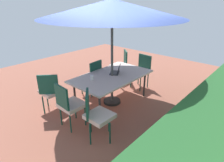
{
  "coord_description": "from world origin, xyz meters",
  "views": [
    {
      "loc": [
        3.28,
        2.92,
        2.48
      ],
      "look_at": [
        0.0,
        0.0,
        0.6
      ],
      "focal_mm": 30.8,
      "sensor_mm": 36.0,
      "label": 1
    }
  ],
  "objects_px": {
    "chair_west": "(141,70)",
    "chair_south": "(92,76)",
    "cup": "(92,78)",
    "chair_southeast": "(51,90)",
    "dining_table": "(112,77)",
    "chair_southwest": "(121,64)",
    "chair_northeast": "(96,113)",
    "patio_umbrella": "(112,9)",
    "chair_east": "(69,103)",
    "laptop": "(116,71)"
  },
  "relations": [
    {
      "from": "dining_table",
      "to": "chair_northeast",
      "type": "xyz_separation_m",
      "value": [
        1.23,
        0.71,
        -0.15
      ]
    },
    {
      "from": "chair_southeast",
      "to": "chair_west",
      "type": "distance_m",
      "value": 2.66
    },
    {
      "from": "chair_west",
      "to": "cup",
      "type": "distance_m",
      "value": 1.84
    },
    {
      "from": "patio_umbrella",
      "to": "chair_west",
      "type": "xyz_separation_m",
      "value": [
        -1.29,
        0.01,
        -1.74
      ]
    },
    {
      "from": "chair_west",
      "to": "chair_south",
      "type": "distance_m",
      "value": 1.49
    },
    {
      "from": "chair_east",
      "to": "chair_west",
      "type": "xyz_separation_m",
      "value": [
        -2.63,
        -0.03,
        0.0
      ]
    },
    {
      "from": "chair_southwest",
      "to": "chair_west",
      "type": "bearing_deg",
      "value": 39.82
    },
    {
      "from": "dining_table",
      "to": "laptop",
      "type": "distance_m",
      "value": 0.21
    },
    {
      "from": "laptop",
      "to": "chair_south",
      "type": "bearing_deg",
      "value": -107.98
    },
    {
      "from": "chair_south",
      "to": "cup",
      "type": "distance_m",
      "value": 0.83
    },
    {
      "from": "chair_east",
      "to": "chair_northeast",
      "type": "xyz_separation_m",
      "value": [
        -0.11,
        0.67,
        0.0
      ]
    },
    {
      "from": "chair_south",
      "to": "patio_umbrella",
      "type": "bearing_deg",
      "value": 84.79
    },
    {
      "from": "chair_west",
      "to": "chair_northeast",
      "type": "height_order",
      "value": "same"
    },
    {
      "from": "dining_table",
      "to": "laptop",
      "type": "xyz_separation_m",
      "value": [
        -0.18,
        -0.02,
        0.09
      ]
    },
    {
      "from": "dining_table",
      "to": "chair_west",
      "type": "xyz_separation_m",
      "value": [
        -1.29,
        0.01,
        -0.15
      ]
    },
    {
      "from": "chair_west",
      "to": "chair_south",
      "type": "bearing_deg",
      "value": -115.74
    },
    {
      "from": "dining_table",
      "to": "chair_west",
      "type": "height_order",
      "value": "chair_west"
    },
    {
      "from": "chair_west",
      "to": "chair_south",
      "type": "relative_size",
      "value": 1.0
    },
    {
      "from": "chair_west",
      "to": "dining_table",
      "type": "bearing_deg",
      "value": -86.04
    },
    {
      "from": "chair_southeast",
      "to": "cup",
      "type": "bearing_deg",
      "value": -177.09
    },
    {
      "from": "chair_west",
      "to": "laptop",
      "type": "distance_m",
      "value": 1.14
    },
    {
      "from": "dining_table",
      "to": "chair_southwest",
      "type": "xyz_separation_m",
      "value": [
        -1.33,
        -0.8,
        -0.15
      ]
    },
    {
      "from": "chair_south",
      "to": "laptop",
      "type": "height_order",
      "value": "chair_south"
    },
    {
      "from": "dining_table",
      "to": "chair_southeast",
      "type": "bearing_deg",
      "value": -32.22
    },
    {
      "from": "dining_table",
      "to": "chair_southwest",
      "type": "relative_size",
      "value": 2.05
    },
    {
      "from": "chair_west",
      "to": "chair_northeast",
      "type": "relative_size",
      "value": 1.0
    },
    {
      "from": "chair_east",
      "to": "chair_southeast",
      "type": "bearing_deg",
      "value": -2.43
    },
    {
      "from": "chair_northeast",
      "to": "cup",
      "type": "bearing_deg",
      "value": 4.51
    },
    {
      "from": "cup",
      "to": "chair_southeast",
      "type": "bearing_deg",
      "value": -40.99
    },
    {
      "from": "chair_southeast",
      "to": "chair_southwest",
      "type": "xyz_separation_m",
      "value": [
        -2.57,
        -0.02,
        0.0
      ]
    },
    {
      "from": "chair_east",
      "to": "chair_south",
      "type": "relative_size",
      "value": 1.0
    },
    {
      "from": "chair_east",
      "to": "chair_west",
      "type": "bearing_deg",
      "value": -85.24
    },
    {
      "from": "dining_table",
      "to": "chair_northeast",
      "type": "distance_m",
      "value": 1.43
    },
    {
      "from": "chair_east",
      "to": "laptop",
      "type": "bearing_deg",
      "value": -83.56
    },
    {
      "from": "chair_east",
      "to": "chair_northeast",
      "type": "relative_size",
      "value": 1.0
    },
    {
      "from": "patio_umbrella",
      "to": "cup",
      "type": "distance_m",
      "value": 1.58
    },
    {
      "from": "dining_table",
      "to": "chair_south",
      "type": "relative_size",
      "value": 2.05
    },
    {
      "from": "chair_southeast",
      "to": "dining_table",
      "type": "bearing_deg",
      "value": -168.32
    },
    {
      "from": "cup",
      "to": "laptop",
      "type": "bearing_deg",
      "value": 169.4
    },
    {
      "from": "dining_table",
      "to": "chair_west",
      "type": "relative_size",
      "value": 2.05
    },
    {
      "from": "chair_southwest",
      "to": "laptop",
      "type": "distance_m",
      "value": 1.41
    },
    {
      "from": "chair_east",
      "to": "chair_south",
      "type": "height_order",
      "value": "same"
    },
    {
      "from": "patio_umbrella",
      "to": "dining_table",
      "type": "bearing_deg",
      "value": 0.0
    },
    {
      "from": "chair_southwest",
      "to": "chair_northeast",
      "type": "bearing_deg",
      "value": -17.14
    },
    {
      "from": "chair_southwest",
      "to": "laptop",
      "type": "bearing_deg",
      "value": -13.49
    },
    {
      "from": "patio_umbrella",
      "to": "chair_east",
      "type": "bearing_deg",
      "value": 1.62
    },
    {
      "from": "chair_northeast",
      "to": "cup",
      "type": "xyz_separation_m",
      "value": [
        -0.71,
        -0.86,
        0.26
      ]
    },
    {
      "from": "chair_southeast",
      "to": "chair_northeast",
      "type": "distance_m",
      "value": 1.49
    },
    {
      "from": "dining_table",
      "to": "chair_east",
      "type": "distance_m",
      "value": 1.35
    },
    {
      "from": "laptop",
      "to": "chair_southwest",
      "type": "bearing_deg",
      "value": -177.6
    }
  ]
}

